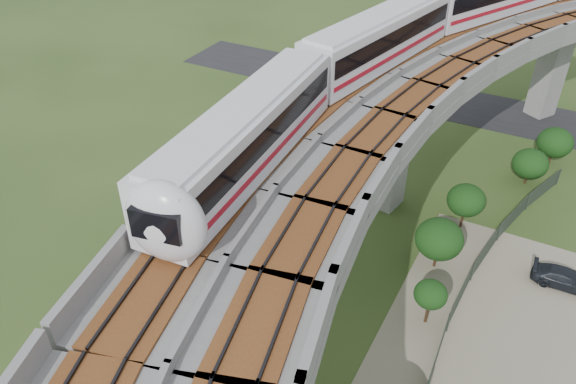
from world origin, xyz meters
The scene contains 11 objects.
ground centered at (0.00, 0.00, 0.00)m, with size 160.00×160.00×0.00m, color #32481D.
asphalt_road centered at (0.00, 30.00, 0.01)m, with size 60.00×8.00×0.03m, color #232326.
viaduct centered at (3.84, 0.00, 9.05)m, with size 19.58×73.98×11.40m.
metro_train centered at (2.96, 17.45, 12.31)m, with size 21.59×58.58×3.64m.
fence centered at (9.75, 0.00, 0.75)m, with size 3.87×38.73×1.50m.
tree_0 centered at (11.26, 22.22, 2.15)m, with size 2.89×2.89×3.39m.
tree_1 centered at (9.95, 18.30, 1.86)m, with size 2.78×2.78×3.04m.
tree_2 centered at (6.76, 10.18, 2.39)m, with size 2.68×2.68×3.53m.
tree_3 centered at (6.26, 5.15, 2.35)m, with size 3.11×3.11×3.68m.
tree_4 centered at (7.18, 0.15, 2.28)m, with size 1.94×1.94×3.12m.
car_dark centered at (14.05, 7.25, 0.63)m, with size 1.66×4.07×1.18m, color black.
Camera 1 is at (10.76, -23.85, 25.45)m, focal length 35.00 mm.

